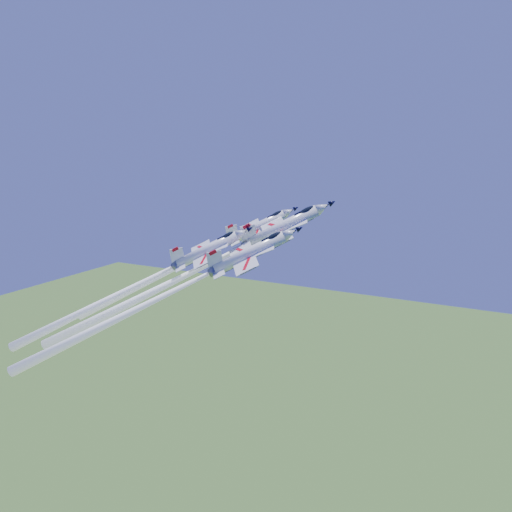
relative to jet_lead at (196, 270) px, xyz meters
The scene contains 4 objects.
jet_lead is the anchor object (origin of this frame).
jet_left 6.00m from the jet_lead, 127.62° to the left, with size 27.34×21.24×28.06m.
jet_right 8.52m from the jet_lead, 96.57° to the right, with size 32.26×25.09×33.20m.
jet_slot 9.97m from the jet_lead, 141.47° to the right, with size 28.29×21.93×28.87m.
Camera 1 is at (44.43, -83.68, 111.37)m, focal length 40.00 mm.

